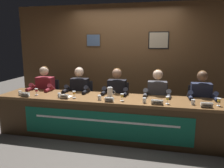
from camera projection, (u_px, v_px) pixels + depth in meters
ground_plane at (112, 136)px, 4.11m from camera, size 12.00×12.00×0.00m
wall_back_panelled at (125, 60)px, 5.23m from camera, size 5.47×0.14×2.60m
conference_table at (110, 111)px, 3.90m from camera, size 4.27×0.78×0.74m
chair_far_left at (49, 100)px, 4.92m from camera, size 0.44×0.44×0.90m
panelist_far_left at (44, 90)px, 4.68m from camera, size 0.51×0.48×1.23m
nameplate_far_left at (25, 95)px, 4.02m from camera, size 0.17×0.06×0.08m
juice_glass_far_left at (36, 90)px, 4.15m from camera, size 0.06×0.06×0.12m
water_cup_far_left at (20, 93)px, 4.13m from camera, size 0.06×0.06×0.08m
chair_left at (82, 103)px, 4.75m from camera, size 0.44×0.44×0.90m
panelist_left at (79, 92)px, 4.51m from camera, size 0.51×0.48×1.23m
nameplate_left at (64, 96)px, 3.88m from camera, size 0.15×0.06×0.08m
juice_glass_left at (74, 93)px, 3.93m from camera, size 0.06×0.06×0.12m
water_cup_left at (59, 96)px, 3.96m from camera, size 0.06×0.06×0.08m
chair_center at (118, 105)px, 4.58m from camera, size 0.44×0.44×0.90m
panelist_center at (116, 94)px, 4.33m from camera, size 0.51×0.48×1.23m
nameplate_center at (109, 100)px, 3.67m from camera, size 0.15×0.06×0.08m
juice_glass_center at (122, 96)px, 3.73m from camera, size 0.06×0.06×0.12m
water_cup_center at (99, 98)px, 3.80m from camera, size 0.06×0.06×0.08m
chair_right at (157, 107)px, 4.40m from camera, size 0.44×0.44×0.90m
panelist_right at (157, 96)px, 4.16m from camera, size 0.51×0.48×1.23m
nameplate_right at (157, 102)px, 3.52m from camera, size 0.19×0.06×0.08m
juice_glass_right at (167, 99)px, 3.55m from camera, size 0.06×0.06×0.12m
water_cup_right at (144, 101)px, 3.62m from camera, size 0.06×0.06×0.08m
chair_far_right at (198, 110)px, 4.23m from camera, size 0.44×0.44×0.90m
panelist_far_right at (201, 99)px, 3.99m from camera, size 0.51×0.48×1.23m
nameplate_far_right at (207, 105)px, 3.36m from camera, size 0.18×0.06×0.08m
juice_glass_far_right at (219, 101)px, 3.44m from camera, size 0.06×0.06×0.12m
water_cup_far_right at (193, 102)px, 3.51m from camera, size 0.06×0.06×0.08m
water_pitcher_central at (110, 92)px, 3.95m from camera, size 0.15×0.10×0.21m
document_stack_left at (66, 97)px, 4.01m from camera, size 0.23×0.19×0.01m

